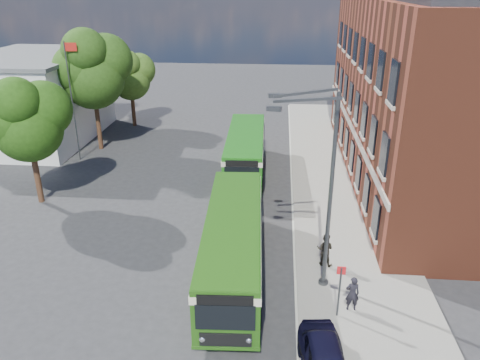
{
  "coord_description": "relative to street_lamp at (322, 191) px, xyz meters",
  "views": [
    {
      "loc": [
        2.94,
        -20.12,
        12.92
      ],
      "look_at": [
        0.77,
        4.92,
        2.2
      ],
      "focal_mm": 35.0,
      "sensor_mm": 36.0,
      "label": 1
    }
  ],
  "objects": [
    {
      "name": "tree_right",
      "position": [
        -15.82,
        24.62,
        0.1
      ],
      "size": [
        4.27,
        4.06,
        7.21
      ],
      "color": "#3D2516",
      "rests_on": "ground"
    },
    {
      "name": "tree_mid",
      "position": [
        -16.6,
        17.71,
        1.86
      ],
      "size": [
        5.81,
        5.52,
        9.8
      ],
      "color": "#3D2516",
      "rests_on": "ground"
    },
    {
      "name": "kerb_line",
      "position": [
        -0.89,
        10.0,
        -4.79
      ],
      "size": [
        0.12,
        48.0,
        0.01
      ],
      "primitive_type": "cube",
      "color": "beige",
      "rests_on": "ground"
    },
    {
      "name": "bus_front",
      "position": [
        -3.84,
        0.64,
        -2.96
      ],
      "size": [
        3.1,
        11.37,
        3.02
      ],
      "color": "#225112",
      "rests_on": "ground"
    },
    {
      "name": "pedestrian_b",
      "position": [
        0.51,
        1.58,
        -3.8
      ],
      "size": [
        0.97,
        0.86,
        1.68
      ],
      "primitive_type": "imported",
      "rotation": [
        0.0,
        0.0,
        2.83
      ],
      "color": "black",
      "rests_on": "pavement"
    },
    {
      "name": "pavement",
      "position": [
        2.16,
        10.0,
        -4.72
      ],
      "size": [
        6.0,
        48.0,
        0.15
      ],
      "primitive_type": "cube",
      "color": "gray",
      "rests_on": "ground"
    },
    {
      "name": "tree_left",
      "position": [
        -16.73,
        7.45,
        0.66
      ],
      "size": [
        4.76,
        4.52,
        8.04
      ],
      "color": "#3D2516",
      "rests_on": "ground"
    },
    {
      "name": "pedestrian_a",
      "position": [
        1.38,
        -1.76,
        -3.84
      ],
      "size": [
        0.6,
        0.41,
        1.6
      ],
      "primitive_type": "imported",
      "rotation": [
        0.0,
        0.0,
        3.19
      ],
      "color": "black",
      "rests_on": "pavement"
    },
    {
      "name": "street_lamp",
      "position": [
        0.0,
        0.0,
        0.0
      ],
      "size": [
        2.96,
        2.38,
        9.0
      ],
      "color": "#3A3C3F",
      "rests_on": "ground"
    },
    {
      "name": "white_building",
      "position": [
        -22.84,
        20.0,
        -1.13
      ],
      "size": [
        9.4,
        13.4,
        7.3
      ],
      "color": "silver",
      "rests_on": "ground"
    },
    {
      "name": "flagpole",
      "position": [
        -17.29,
        15.0,
        0.15
      ],
      "size": [
        0.95,
        0.1,
        9.0
      ],
      "color": "#3A3C3F",
      "rests_on": "ground"
    },
    {
      "name": "brick_office",
      "position": [
        9.16,
        14.0,
        2.18
      ],
      "size": [
        12.1,
        26.0,
        14.2
      ],
      "color": "maroon",
      "rests_on": "ground"
    },
    {
      "name": "bus_stop_sign",
      "position": [
        0.76,
        -2.2,
        -3.28
      ],
      "size": [
        0.35,
        0.08,
        2.52
      ],
      "color": "#3A3C3F",
      "rests_on": "ground"
    },
    {
      "name": "bus_rear",
      "position": [
        -4.24,
        13.48,
        -2.96
      ],
      "size": [
        2.9,
        10.58,
        3.02
      ],
      "color": "#1C6616",
      "rests_on": "ground"
    },
    {
      "name": "ground",
      "position": [
        -4.84,
        2.0,
        -4.79
      ],
      "size": [
        120.0,
        120.0,
        0.0
      ],
      "primitive_type": "plane",
      "color": "#2B2B2E",
      "rests_on": "ground"
    }
  ]
}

